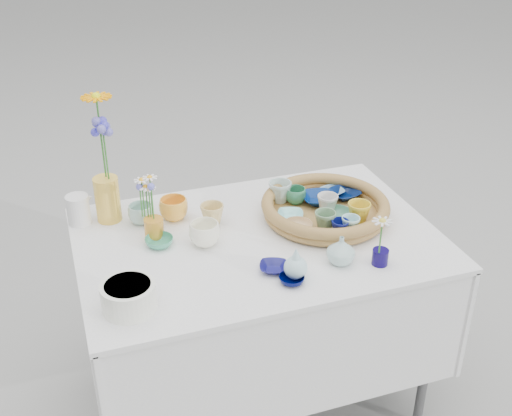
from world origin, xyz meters
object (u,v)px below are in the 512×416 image
object	(u,v)px
display_table	(258,395)
wicker_tray	(325,208)
bud_vase_seafoam	(341,250)
tall_vase_yellow	(108,199)

from	to	relation	value
display_table	wicker_tray	bearing A→B (deg)	10.12
bud_vase_seafoam	display_table	bearing A→B (deg)	129.77
display_table	bud_vase_seafoam	bearing A→B (deg)	-50.23
bud_vase_seafoam	tall_vase_yellow	world-z (taller)	tall_vase_yellow
display_table	wicker_tray	xyz separation A→B (m)	(0.28, 0.05, 0.80)
display_table	tall_vase_yellow	size ratio (longest dim) A/B	7.41
display_table	wicker_tray	size ratio (longest dim) A/B	2.66
tall_vase_yellow	display_table	bearing A→B (deg)	-31.38
display_table	bud_vase_seafoam	size ratio (longest dim) A/B	12.76
wicker_tray	tall_vase_yellow	xyz separation A→B (m)	(-0.76, 0.24, 0.05)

